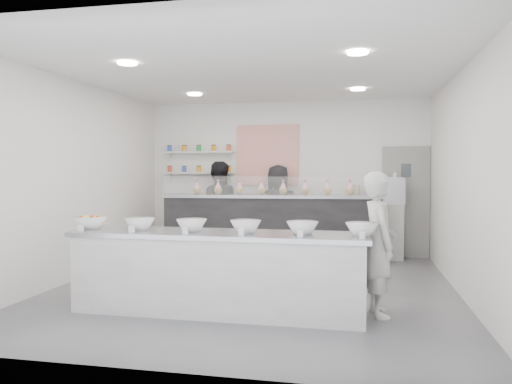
% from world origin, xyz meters
% --- Properties ---
extents(floor, '(6.00, 6.00, 0.00)m').
position_xyz_m(floor, '(0.00, 0.00, 0.00)').
color(floor, '#515156').
rests_on(floor, ground).
extents(ceiling, '(6.00, 6.00, 0.00)m').
position_xyz_m(ceiling, '(0.00, 0.00, 3.00)').
color(ceiling, white).
rests_on(ceiling, floor).
extents(back_wall, '(5.50, 0.00, 5.50)m').
position_xyz_m(back_wall, '(0.00, 3.00, 1.50)').
color(back_wall, white).
rests_on(back_wall, floor).
extents(left_wall, '(0.00, 6.00, 6.00)m').
position_xyz_m(left_wall, '(-2.75, 0.00, 1.50)').
color(left_wall, white).
rests_on(left_wall, floor).
extents(right_wall, '(0.00, 6.00, 6.00)m').
position_xyz_m(right_wall, '(2.75, 0.00, 1.50)').
color(right_wall, white).
rests_on(right_wall, floor).
extents(back_door, '(0.88, 0.04, 2.10)m').
position_xyz_m(back_door, '(2.30, 2.97, 1.05)').
color(back_door, gray).
rests_on(back_door, floor).
extents(pattern_panel, '(1.25, 0.03, 1.20)m').
position_xyz_m(pattern_panel, '(-0.35, 2.98, 1.95)').
color(pattern_panel, '#EA4C3E').
rests_on(pattern_panel, back_wall).
extents(jar_shelf_lower, '(1.45, 0.22, 0.04)m').
position_xyz_m(jar_shelf_lower, '(-1.75, 2.90, 1.60)').
color(jar_shelf_lower, silver).
rests_on(jar_shelf_lower, back_wall).
extents(jar_shelf_upper, '(1.45, 0.22, 0.04)m').
position_xyz_m(jar_shelf_upper, '(-1.75, 2.90, 2.02)').
color(jar_shelf_upper, silver).
rests_on(jar_shelf_upper, back_wall).
extents(preserve_jars, '(1.45, 0.10, 0.56)m').
position_xyz_m(preserve_jars, '(-1.75, 2.88, 1.88)').
color(preserve_jars, '#E0462D').
rests_on(preserve_jars, jar_shelf_lower).
extents(downlight_0, '(0.24, 0.24, 0.02)m').
position_xyz_m(downlight_0, '(-1.40, -1.00, 2.98)').
color(downlight_0, white).
rests_on(downlight_0, ceiling).
extents(downlight_1, '(0.24, 0.24, 0.02)m').
position_xyz_m(downlight_1, '(1.40, -1.00, 2.98)').
color(downlight_1, white).
rests_on(downlight_1, ceiling).
extents(downlight_2, '(0.24, 0.24, 0.02)m').
position_xyz_m(downlight_2, '(-1.40, 1.60, 2.98)').
color(downlight_2, white).
rests_on(downlight_2, ceiling).
extents(downlight_3, '(0.24, 0.24, 0.02)m').
position_xyz_m(downlight_3, '(1.40, 1.60, 2.98)').
color(downlight_3, white).
rests_on(downlight_3, ceiling).
extents(prep_counter, '(3.46, 0.80, 0.94)m').
position_xyz_m(prep_counter, '(-0.16, -1.27, 0.47)').
color(prep_counter, '#B4B4B0').
rests_on(prep_counter, floor).
extents(back_bar, '(3.96, 1.06, 1.21)m').
position_xyz_m(back_bar, '(-0.11, 2.14, 0.61)').
color(back_bar, black).
rests_on(back_bar, floor).
extents(sneeze_guard, '(3.85, 0.35, 0.33)m').
position_xyz_m(sneeze_guard, '(-0.08, 1.80, 1.38)').
color(sneeze_guard, white).
rests_on(sneeze_guard, back_bar).
extents(espresso_ledge, '(1.41, 0.45, 1.05)m').
position_xyz_m(espresso_ledge, '(1.55, 2.78, 0.52)').
color(espresso_ledge, '#B4B4B0').
rests_on(espresso_ledge, floor).
extents(espresso_machine, '(0.60, 0.42, 0.46)m').
position_xyz_m(espresso_machine, '(1.96, 2.78, 1.28)').
color(espresso_machine, '#93969E').
rests_on(espresso_machine, espresso_ledge).
extents(cup_stacks, '(0.25, 0.24, 0.33)m').
position_xyz_m(cup_stacks, '(1.34, 2.78, 1.21)').
color(cup_stacks, '#B9B584').
rests_on(cup_stacks, espresso_ledge).
extents(prep_bowls, '(3.61, 0.47, 0.14)m').
position_xyz_m(prep_bowls, '(-0.16, -1.27, 1.01)').
color(prep_bowls, white).
rests_on(prep_bowls, prep_counter).
extents(label_cards, '(3.31, 0.04, 0.07)m').
position_xyz_m(label_cards, '(-0.16, -1.77, 0.98)').
color(label_cards, white).
rests_on(label_cards, prep_counter).
extents(cookie_bags, '(2.95, 0.40, 0.27)m').
position_xyz_m(cookie_bags, '(-0.11, 2.14, 1.35)').
color(cookie_bags, pink).
rests_on(cookie_bags, back_bar).
extents(woman_prep, '(0.52, 0.67, 1.64)m').
position_xyz_m(woman_prep, '(1.65, -1.01, 0.82)').
color(woman_prep, beige).
rests_on(woman_prep, floor).
extents(staff_left, '(1.00, 0.84, 1.82)m').
position_xyz_m(staff_left, '(-1.27, 2.60, 0.91)').
color(staff_left, black).
rests_on(staff_left, floor).
extents(staff_right, '(0.87, 0.57, 1.76)m').
position_xyz_m(staff_right, '(-0.08, 2.60, 0.88)').
color(staff_right, black).
rests_on(staff_right, floor).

